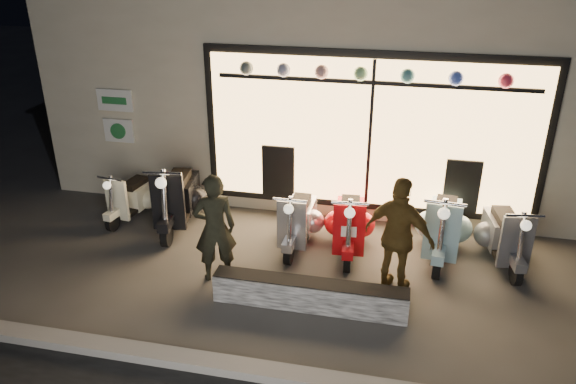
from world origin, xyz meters
name	(u,v)px	position (x,y,z in m)	size (l,w,h in m)	color
ground	(296,277)	(0.00, 0.00, 0.00)	(40.00, 40.00, 0.00)	#383533
kerb	(260,371)	(0.00, -2.00, 0.06)	(40.00, 0.25, 0.12)	slate
shop_building	(345,59)	(0.00, 4.98, 2.10)	(10.20, 6.23, 4.20)	beige
graffiti_barrier	(310,295)	(0.31, -0.65, 0.20)	(2.54, 0.28, 0.40)	black
scooter_silver	(299,218)	(-0.17, 1.06, 0.40)	(0.44, 1.37, 0.98)	black
scooter_red	(350,222)	(0.62, 1.07, 0.41)	(0.53, 1.45, 1.03)	black
scooter_black	(179,196)	(-2.28, 1.30, 0.47)	(0.67, 1.64, 1.17)	black
scooter_cream	(134,196)	(-3.13, 1.36, 0.36)	(0.52, 1.25, 0.89)	black
scooter_blue	(443,224)	(2.03, 1.22, 0.45)	(0.60, 1.57, 1.12)	black
scooter_grey	(504,233)	(2.91, 1.21, 0.40)	(0.58, 1.42, 1.01)	black
man	(215,228)	(-1.10, -0.23, 0.80)	(0.58, 0.38, 1.60)	black
woman	(399,236)	(1.38, 0.01, 0.83)	(0.97, 0.40, 1.66)	brown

